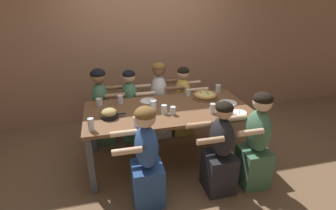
{
  "coord_description": "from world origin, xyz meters",
  "views": [
    {
      "loc": [
        -0.74,
        -2.96,
        2.1
      ],
      "look_at": [
        0.0,
        0.0,
        0.81
      ],
      "focal_mm": 28.0,
      "sensor_mm": 36.0,
      "label": 1
    }
  ],
  "objects_px": {
    "diner_far_center": "(160,103)",
    "drinking_glass_e": "(136,122)",
    "drinking_glass_g": "(188,93)",
    "diner_far_midleft": "(131,109)",
    "empty_plate_a": "(148,101)",
    "diner_near_right": "(256,144)",
    "diner_far_left": "(102,109)",
    "diner_far_midright": "(183,104)",
    "empty_plate_d": "(146,119)",
    "drinking_glass_a": "(173,111)",
    "empty_plate_b": "(228,103)",
    "drinking_glass_f": "(153,107)",
    "skillet_bowl": "(109,114)",
    "drinking_glass_b": "(212,109)",
    "diner_near_midleft": "(147,161)",
    "diner_near_midright": "(220,152)",
    "empty_plate_c": "(239,112)",
    "drinking_glass_c": "(91,125)",
    "pizza_board_main": "(205,96)",
    "cocktail_glass_blue": "(99,102)",
    "drinking_glass_d": "(218,89)",
    "drinking_glass_h": "(164,109)",
    "drinking_glass_i": "(120,100)"
  },
  "relations": [
    {
      "from": "drinking_glass_c",
      "to": "diner_near_right",
      "type": "xyz_separation_m",
      "value": [
        1.78,
        -0.35,
        -0.29
      ]
    },
    {
      "from": "empty_plate_a",
      "to": "diner_far_midleft",
      "type": "height_order",
      "value": "diner_far_midleft"
    },
    {
      "from": "diner_far_left",
      "to": "drinking_glass_e",
      "type": "bearing_deg",
      "value": 18.81
    },
    {
      "from": "empty_plate_c",
      "to": "empty_plate_a",
      "type": "bearing_deg",
      "value": 147.84
    },
    {
      "from": "diner_far_left",
      "to": "diner_near_midleft",
      "type": "height_order",
      "value": "diner_far_left"
    },
    {
      "from": "pizza_board_main",
      "to": "cocktail_glass_blue",
      "type": "xyz_separation_m",
      "value": [
        -1.44,
        0.09,
        0.01
      ]
    },
    {
      "from": "drinking_glass_a",
      "to": "empty_plate_b",
      "type": "bearing_deg",
      "value": 11.32
    },
    {
      "from": "empty_plate_b",
      "to": "diner_far_center",
      "type": "relative_size",
      "value": 0.2
    },
    {
      "from": "cocktail_glass_blue",
      "to": "diner_far_left",
      "type": "xyz_separation_m",
      "value": [
        0.01,
        0.39,
        -0.26
      ]
    },
    {
      "from": "diner_far_center",
      "to": "diner_far_midright",
      "type": "relative_size",
      "value": 1.08
    },
    {
      "from": "diner_far_center",
      "to": "drinking_glass_e",
      "type": "bearing_deg",
      "value": -24.21
    },
    {
      "from": "diner_far_left",
      "to": "diner_far_midright",
      "type": "bearing_deg",
      "value": 90.0
    },
    {
      "from": "drinking_glass_a",
      "to": "drinking_glass_f",
      "type": "relative_size",
      "value": 0.7
    },
    {
      "from": "empty_plate_b",
      "to": "drinking_glass_i",
      "type": "relative_size",
      "value": 2.09
    },
    {
      "from": "drinking_glass_g",
      "to": "diner_far_midleft",
      "type": "xyz_separation_m",
      "value": [
        -0.79,
        0.36,
        -0.31
      ]
    },
    {
      "from": "diner_far_midright",
      "to": "empty_plate_b",
      "type": "bearing_deg",
      "value": 28.23
    },
    {
      "from": "drinking_glass_b",
      "to": "drinking_glass_e",
      "type": "relative_size",
      "value": 1.06
    },
    {
      "from": "diner_near_right",
      "to": "diner_near_midright",
      "type": "bearing_deg",
      "value": 90.0
    },
    {
      "from": "pizza_board_main",
      "to": "drinking_glass_c",
      "type": "relative_size",
      "value": 2.55
    },
    {
      "from": "diner_near_midright",
      "to": "diner_far_left",
      "type": "height_order",
      "value": "diner_far_left"
    },
    {
      "from": "drinking_glass_d",
      "to": "diner_far_midright",
      "type": "distance_m",
      "value": 0.62
    },
    {
      "from": "diner_near_midright",
      "to": "diner_near_right",
      "type": "bearing_deg",
      "value": -90.0
    },
    {
      "from": "diner_near_midright",
      "to": "diner_near_right",
      "type": "distance_m",
      "value": 0.44
    },
    {
      "from": "cocktail_glass_blue",
      "to": "drinking_glass_g",
      "type": "relative_size",
      "value": 1.14
    },
    {
      "from": "drinking_glass_d",
      "to": "skillet_bowl",
      "type": "bearing_deg",
      "value": -162.6
    },
    {
      "from": "drinking_glass_g",
      "to": "diner_near_midright",
      "type": "distance_m",
      "value": 1.12
    },
    {
      "from": "empty_plate_d",
      "to": "empty_plate_a",
      "type": "bearing_deg",
      "value": 76.92
    },
    {
      "from": "empty_plate_d",
      "to": "diner_near_midright",
      "type": "height_order",
      "value": "diner_near_midright"
    },
    {
      "from": "drinking_glass_f",
      "to": "diner_near_midleft",
      "type": "relative_size",
      "value": 0.13
    },
    {
      "from": "empty_plate_c",
      "to": "diner_near_right",
      "type": "distance_m",
      "value": 0.44
    },
    {
      "from": "drinking_glass_a",
      "to": "empty_plate_a",
      "type": "bearing_deg",
      "value": 113.83
    },
    {
      "from": "drinking_glass_c",
      "to": "diner_far_center",
      "type": "height_order",
      "value": "diner_far_center"
    },
    {
      "from": "drinking_glass_f",
      "to": "drinking_glass_h",
      "type": "distance_m",
      "value": 0.15
    },
    {
      "from": "empty_plate_d",
      "to": "drinking_glass_e",
      "type": "xyz_separation_m",
      "value": [
        -0.13,
        -0.15,
        0.05
      ]
    },
    {
      "from": "empty_plate_a",
      "to": "diner_near_right",
      "type": "relative_size",
      "value": 0.19
    },
    {
      "from": "drinking_glass_e",
      "to": "diner_far_midleft",
      "type": "distance_m",
      "value": 1.16
    },
    {
      "from": "empty_plate_a",
      "to": "drinking_glass_b",
      "type": "height_order",
      "value": "drinking_glass_b"
    },
    {
      "from": "drinking_glass_d",
      "to": "diner_far_left",
      "type": "distance_m",
      "value": 1.75
    },
    {
      "from": "drinking_glass_a",
      "to": "diner_near_midright",
      "type": "xyz_separation_m",
      "value": [
        0.4,
        -0.53,
        -0.31
      ]
    },
    {
      "from": "drinking_glass_f",
      "to": "skillet_bowl",
      "type": "bearing_deg",
      "value": -174.53
    },
    {
      "from": "pizza_board_main",
      "to": "diner_near_midright",
      "type": "relative_size",
      "value": 0.33
    },
    {
      "from": "drinking_glass_d",
      "to": "drinking_glass_h",
      "type": "relative_size",
      "value": 1.0
    },
    {
      "from": "empty_plate_c",
      "to": "cocktail_glass_blue",
      "type": "bearing_deg",
      "value": 158.17
    },
    {
      "from": "empty_plate_a",
      "to": "diner_near_right",
      "type": "height_order",
      "value": "diner_near_right"
    },
    {
      "from": "skillet_bowl",
      "to": "empty_plate_b",
      "type": "distance_m",
      "value": 1.55
    },
    {
      "from": "empty_plate_c",
      "to": "drinking_glass_c",
      "type": "height_order",
      "value": "drinking_glass_c"
    },
    {
      "from": "empty_plate_c",
      "to": "diner_far_midleft",
      "type": "relative_size",
      "value": 0.17
    },
    {
      "from": "empty_plate_d",
      "to": "drinking_glass_h",
      "type": "bearing_deg",
      "value": 24.36
    },
    {
      "from": "drinking_glass_d",
      "to": "drinking_glass_e",
      "type": "relative_size",
      "value": 0.93
    },
    {
      "from": "empty_plate_c",
      "to": "diner_far_left",
      "type": "height_order",
      "value": "diner_far_left"
    }
  ]
}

